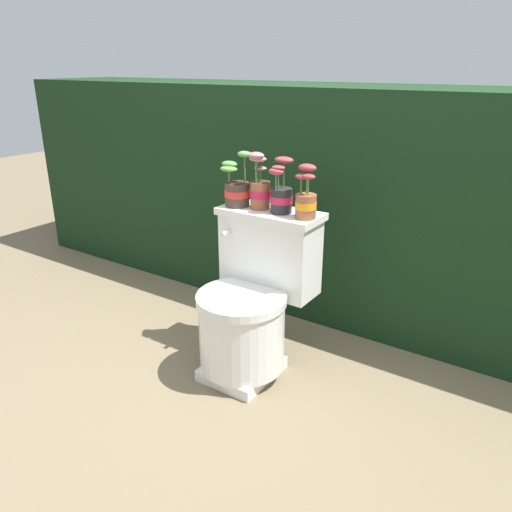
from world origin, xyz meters
TOP-DOWN VIEW (x-y plane):
  - ground_plane at (0.00, 0.00)m, footprint 12.00×12.00m
  - hedge_backdrop at (0.00, 0.88)m, footprint 4.15×0.67m
  - toilet at (0.06, 0.03)m, footprint 0.46×0.52m
  - potted_plant_left at (-0.10, 0.16)m, footprint 0.13×0.12m
  - potted_plant_midleft at (0.01, 0.17)m, footprint 0.10×0.09m
  - potted_plant_middle at (0.12, 0.17)m, footprint 0.09×0.10m
  - potted_plant_midright at (0.24, 0.16)m, footprint 0.10×0.09m

SIDE VIEW (x-z plane):
  - ground_plane at x=0.00m, z-range 0.00..0.00m
  - toilet at x=0.06m, z-range -0.03..0.68m
  - hedge_backdrop at x=0.00m, z-range 0.00..1.20m
  - potted_plant_left at x=-0.10m, z-range 0.67..0.91m
  - potted_plant_midright at x=0.24m, z-range 0.68..0.90m
  - potted_plant_middle at x=0.12m, z-range 0.67..0.91m
  - potted_plant_midleft at x=0.01m, z-range 0.68..0.93m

